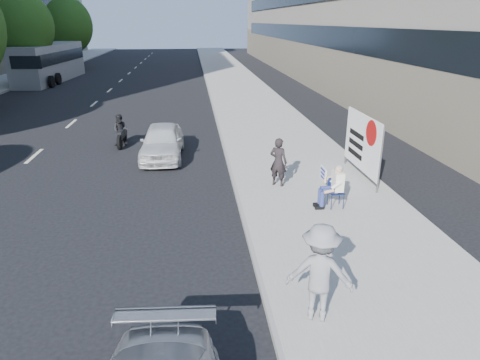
{
  "coord_description": "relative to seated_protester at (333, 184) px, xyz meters",
  "views": [
    {
      "loc": [
        0.16,
        -9.89,
        5.3
      ],
      "look_at": [
        1.35,
        0.79,
        1.28
      ],
      "focal_mm": 32.0,
      "sensor_mm": 36.0,
      "label": 1
    }
  ],
  "objects": [
    {
      "name": "jogger",
      "position": [
        -1.8,
        -4.81,
        0.21
      ],
      "size": [
        1.37,
        1.05,
        1.87
      ],
      "primitive_type": "imported",
      "rotation": [
        0.0,
        0.0,
        2.81
      ],
      "color": "gray",
      "rests_on": "near_sidewalk"
    },
    {
      "name": "white_sedan_near",
      "position": [
        -5.24,
        5.93,
        -0.19
      ],
      "size": [
        1.74,
        4.08,
        1.37
      ],
      "primitive_type": "imported",
      "rotation": [
        0.0,
        0.0,
        -0.03
      ],
      "color": "silver",
      "rests_on": "ground"
    },
    {
      "name": "ground",
      "position": [
        -4.1,
        -1.28,
        -0.87
      ],
      "size": [
        160.0,
        160.0,
        0.0
      ],
      "primitive_type": "plane",
      "color": "black",
      "rests_on": "ground"
    },
    {
      "name": "tree_far_e",
      "position": [
        -17.8,
        42.72,
        3.91
      ],
      "size": [
        5.4,
        5.4,
        7.89
      ],
      "color": "#382616",
      "rests_on": "ground"
    },
    {
      "name": "motorcycle",
      "position": [
        -7.18,
        7.95,
        -0.24
      ],
      "size": [
        0.73,
        2.05,
        1.42
      ],
      "rotation": [
        0.0,
        0.0,
        -0.07
      ],
      "color": "black",
      "rests_on": "ground"
    },
    {
      "name": "near_sidewalk",
      "position": [
        -0.1,
        18.72,
        -0.8
      ],
      "size": [
        5.0,
        120.0,
        0.15
      ],
      "primitive_type": "cube",
      "color": "gray",
      "rests_on": "ground"
    },
    {
      "name": "bus",
      "position": [
        -16.89,
        31.23,
        0.76
      ],
      "size": [
        3.35,
        12.2,
        3.3
      ],
      "rotation": [
        0.0,
        0.0,
        -0.07
      ],
      "color": "gray",
      "rests_on": "ground"
    },
    {
      "name": "protest_banner",
      "position": [
        1.77,
        2.39,
        0.53
      ],
      "size": [
        0.08,
        3.06,
        2.2
      ],
      "color": "#4C4C4C",
      "rests_on": "near_sidewalk"
    },
    {
      "name": "seated_protester",
      "position": [
        0.0,
        0.0,
        0.0
      ],
      "size": [
        0.83,
        1.12,
        1.31
      ],
      "color": "navy",
      "rests_on": "near_sidewalk"
    },
    {
      "name": "pedestrian_woman",
      "position": [
        -1.23,
        1.92,
        0.08
      ],
      "size": [
        0.71,
        0.65,
        1.62
      ],
      "primitive_type": "imported",
      "rotation": [
        0.0,
        0.0,
        2.56
      ],
      "color": "black",
      "rests_on": "near_sidewalk"
    },
    {
      "name": "tree_far_d",
      "position": [
        -17.8,
        28.72,
        4.01
      ],
      "size": [
        4.8,
        4.8,
        7.65
      ],
      "color": "#382616",
      "rests_on": "ground"
    }
  ]
}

